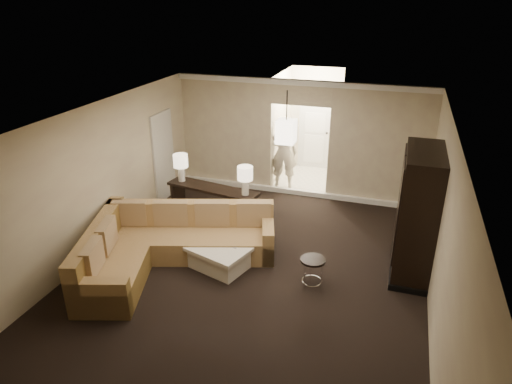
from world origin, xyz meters
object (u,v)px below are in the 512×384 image
(sectional_sofa, at_px, (166,245))
(console_table, at_px, (213,201))
(coffee_table, at_px, (224,254))
(armoire, at_px, (417,216))
(drink_table, at_px, (313,267))
(person, at_px, (284,149))

(sectional_sofa, relative_size, console_table, 1.59)
(sectional_sofa, height_order, coffee_table, sectional_sofa)
(coffee_table, height_order, console_table, console_table)
(coffee_table, bearing_deg, armoire, 15.07)
(console_table, distance_m, drink_table, 3.05)
(coffee_table, bearing_deg, person, 88.62)
(coffee_table, bearing_deg, sectional_sofa, -163.70)
(armoire, height_order, person, armoire)
(sectional_sofa, distance_m, drink_table, 2.69)
(sectional_sofa, relative_size, coffee_table, 2.56)
(console_table, relative_size, armoire, 0.94)
(drink_table, bearing_deg, console_table, 145.82)
(sectional_sofa, distance_m, person, 4.34)
(coffee_table, distance_m, drink_table, 1.68)
(drink_table, xyz_separation_m, person, (-1.57, 4.01, 0.64))
(console_table, xyz_separation_m, person, (0.95, 2.30, 0.55))
(coffee_table, height_order, armoire, armoire)
(person, bearing_deg, armoire, 124.76)
(person, bearing_deg, drink_table, 99.62)
(coffee_table, relative_size, drink_table, 2.47)
(console_table, xyz_separation_m, armoire, (4.09, -0.67, 0.60))
(sectional_sofa, bearing_deg, armoire, -2.06)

